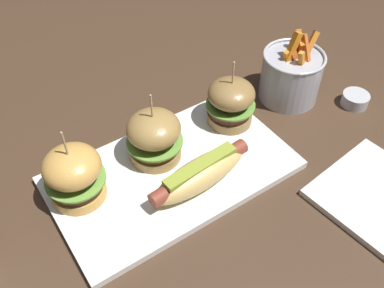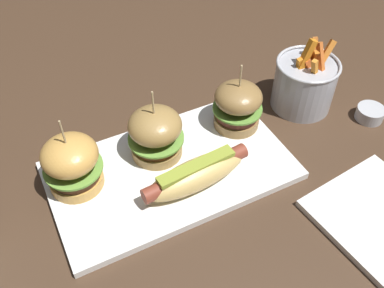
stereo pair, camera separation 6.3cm
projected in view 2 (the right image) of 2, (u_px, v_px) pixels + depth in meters
name	position (u px, v px, depth m)	size (l,w,h in m)	color
ground_plane	(171.00, 173.00, 0.75)	(3.00, 3.00, 0.00)	#422D1E
platter_main	(171.00, 170.00, 0.75)	(0.41, 0.24, 0.01)	white
hot_dog	(196.00, 174.00, 0.70)	(0.19, 0.07, 0.05)	tan
slider_left	(72.00, 164.00, 0.68)	(0.10, 0.10, 0.14)	gold
slider_center	(156.00, 133.00, 0.74)	(0.10, 0.10, 0.14)	#9F7B42
slider_right	(238.00, 105.00, 0.79)	(0.09, 0.09, 0.14)	olive
fries_bucket	(304.00, 83.00, 0.84)	(0.12, 0.12, 0.15)	#A8AAB2
sauce_ramekin	(370.00, 113.00, 0.84)	(0.05, 0.05, 0.03)	#B7BABF
side_plate	(381.00, 217.00, 0.68)	(0.19, 0.19, 0.01)	white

